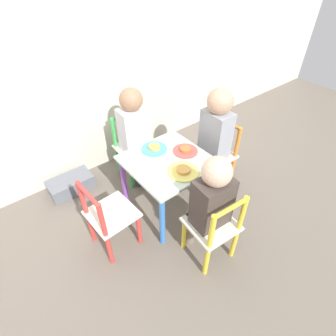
{
  "coord_description": "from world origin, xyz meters",
  "views": [
    {
      "loc": [
        -0.8,
        -1.01,
        1.46
      ],
      "look_at": [
        0.0,
        0.0,
        0.37
      ],
      "focal_mm": 28.0,
      "sensor_mm": 36.0,
      "label": 1
    }
  ],
  "objects_px": {
    "chair_orange": "(216,155)",
    "storage_bin": "(71,184)",
    "kids_table": "(168,169)",
    "plate_back": "(154,148)",
    "child_right": "(214,132)",
    "child_front": "(210,200)",
    "child_back": "(135,130)",
    "chair_green": "(133,148)",
    "chair_yellow": "(214,228)",
    "plate_right": "(185,150)",
    "chair_red": "(109,217)",
    "plate_front": "(183,171)"
  },
  "relations": [
    {
      "from": "child_right",
      "to": "storage_bin",
      "type": "height_order",
      "value": "child_right"
    },
    {
      "from": "storage_bin",
      "to": "child_front",
      "type": "bearing_deg",
      "value": -66.11
    },
    {
      "from": "child_front",
      "to": "chair_red",
      "type": "bearing_deg",
      "value": -36.13
    },
    {
      "from": "chair_orange",
      "to": "plate_right",
      "type": "relative_size",
      "value": 3.15
    },
    {
      "from": "chair_red",
      "to": "plate_back",
      "type": "distance_m",
      "value": 0.53
    },
    {
      "from": "child_back",
      "to": "storage_bin",
      "type": "height_order",
      "value": "child_back"
    },
    {
      "from": "chair_yellow",
      "to": "child_back",
      "type": "relative_size",
      "value": 0.68
    },
    {
      "from": "chair_orange",
      "to": "child_right",
      "type": "distance_m",
      "value": 0.23
    },
    {
      "from": "child_right",
      "to": "child_front",
      "type": "bearing_deg",
      "value": -47.33
    },
    {
      "from": "kids_table",
      "to": "child_right",
      "type": "distance_m",
      "value": 0.42
    },
    {
      "from": "plate_right",
      "to": "child_front",
      "type": "bearing_deg",
      "value": -114.28
    },
    {
      "from": "chair_green",
      "to": "plate_right",
      "type": "bearing_deg",
      "value": -72.38
    },
    {
      "from": "child_front",
      "to": "child_back",
      "type": "bearing_deg",
      "value": -88.75
    },
    {
      "from": "child_front",
      "to": "plate_back",
      "type": "relative_size",
      "value": 4.24
    },
    {
      "from": "chair_orange",
      "to": "chair_yellow",
      "type": "bearing_deg",
      "value": -47.13
    },
    {
      "from": "chair_orange",
      "to": "plate_back",
      "type": "bearing_deg",
      "value": -107.34
    },
    {
      "from": "chair_green",
      "to": "child_right",
      "type": "relative_size",
      "value": 0.65
    },
    {
      "from": "kids_table",
      "to": "plate_back",
      "type": "distance_m",
      "value": 0.17
    },
    {
      "from": "chair_yellow",
      "to": "child_front",
      "type": "height_order",
      "value": "child_front"
    },
    {
      "from": "child_right",
      "to": "child_back",
      "type": "distance_m",
      "value": 0.56
    },
    {
      "from": "chair_orange",
      "to": "plate_right",
      "type": "bearing_deg",
      "value": -90.35
    },
    {
      "from": "child_right",
      "to": "child_back",
      "type": "height_order",
      "value": "child_right"
    },
    {
      "from": "plate_front",
      "to": "plate_right",
      "type": "bearing_deg",
      "value": 45.0
    },
    {
      "from": "plate_front",
      "to": "plate_back",
      "type": "bearing_deg",
      "value": 90.0
    },
    {
      "from": "kids_table",
      "to": "chair_orange",
      "type": "relative_size",
      "value": 0.97
    },
    {
      "from": "chair_yellow",
      "to": "kids_table",
      "type": "bearing_deg",
      "value": -90.0
    },
    {
      "from": "child_front",
      "to": "plate_front",
      "type": "xyz_separation_m",
      "value": [
        0.04,
        0.26,
        0.01
      ]
    },
    {
      "from": "chair_green",
      "to": "child_back",
      "type": "height_order",
      "value": "child_back"
    },
    {
      "from": "chair_yellow",
      "to": "storage_bin",
      "type": "bearing_deg",
      "value": -62.56
    },
    {
      "from": "plate_front",
      "to": "chair_green",
      "type": "bearing_deg",
      "value": 88.06
    },
    {
      "from": "storage_bin",
      "to": "chair_green",
      "type": "bearing_deg",
      "value": -15.53
    },
    {
      "from": "kids_table",
      "to": "chair_red",
      "type": "height_order",
      "value": "chair_red"
    },
    {
      "from": "child_right",
      "to": "child_back",
      "type": "relative_size",
      "value": 1.04
    },
    {
      "from": "kids_table",
      "to": "storage_bin",
      "type": "distance_m",
      "value": 0.83
    },
    {
      "from": "plate_right",
      "to": "child_back",
      "type": "bearing_deg",
      "value": 107.54
    },
    {
      "from": "plate_right",
      "to": "child_right",
      "type": "bearing_deg",
      "value": -1.2
    },
    {
      "from": "chair_orange",
      "to": "storage_bin",
      "type": "xyz_separation_m",
      "value": [
        -0.94,
        0.61,
        -0.2
      ]
    },
    {
      "from": "chair_red",
      "to": "storage_bin",
      "type": "distance_m",
      "value": 0.66
    },
    {
      "from": "chair_yellow",
      "to": "plate_right",
      "type": "height_order",
      "value": "chair_yellow"
    },
    {
      "from": "plate_right",
      "to": "chair_green",
      "type": "bearing_deg",
      "value": 105.08
    },
    {
      "from": "chair_yellow",
      "to": "chair_red",
      "type": "distance_m",
      "value": 0.61
    },
    {
      "from": "chair_green",
      "to": "chair_orange",
      "type": "bearing_deg",
      "value": -44.11
    },
    {
      "from": "child_front",
      "to": "storage_bin",
      "type": "height_order",
      "value": "child_front"
    },
    {
      "from": "child_right",
      "to": "chair_orange",
      "type": "bearing_deg",
      "value": 90.0
    },
    {
      "from": "child_back",
      "to": "plate_right",
      "type": "bearing_deg",
      "value": -69.92
    },
    {
      "from": "chair_orange",
      "to": "child_right",
      "type": "bearing_deg",
      "value": -90.0
    },
    {
      "from": "chair_green",
      "to": "child_front",
      "type": "bearing_deg",
      "value": -91.16
    },
    {
      "from": "chair_orange",
      "to": "storage_bin",
      "type": "distance_m",
      "value": 1.14
    },
    {
      "from": "chair_yellow",
      "to": "storage_bin",
      "type": "height_order",
      "value": "chair_yellow"
    },
    {
      "from": "chair_yellow",
      "to": "plate_back",
      "type": "bearing_deg",
      "value": -88.8
    }
  ]
}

